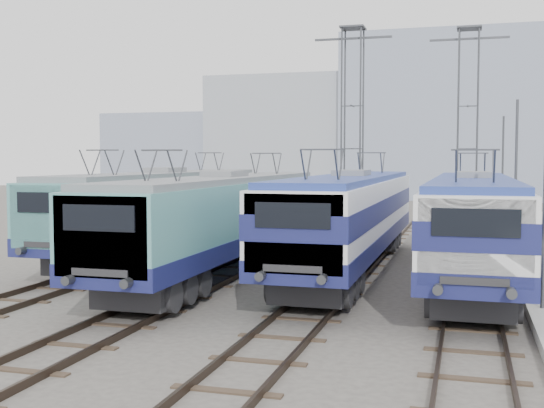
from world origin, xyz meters
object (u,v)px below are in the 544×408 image
Objects in this scene: mast_mid at (516,179)px; mast_rear at (502,174)px; locomotive_center_left at (223,215)px; catenary_tower_west at (352,121)px; catenary_tower_east at (468,121)px; locomotive_far_right at (472,217)px; locomotive_far_left at (164,205)px; locomotive_center_right at (351,212)px.

mast_mid is 1.00× the size of mast_rear.
catenary_tower_west is at bearing 81.94° from locomotive_center_left.
locomotive_far_right is at bearing -89.13° from catenary_tower_east.
catenary_tower_west reaches higher than locomotive_center_left.
catenary_tower_west is at bearing 114.92° from locomotive_far_right.
mast_mid is (8.60, -8.00, -3.14)m from catenary_tower_west.
mast_rear is (10.85, 19.88, 1.22)m from locomotive_center_left.
catenary_tower_east is at bearing -136.40° from mast_rear.
catenary_tower_west is at bearing 137.07° from mast_mid.
locomotive_center_right is (9.00, -2.46, 0.04)m from locomotive_far_left.
locomotive_center_left is at bearing -98.06° from catenary_tower_west.
catenary_tower_west reaches higher than locomotive_center_right.
mast_mid is (1.85, 6.53, 1.17)m from locomotive_far_right.
locomotive_center_left is at bearing -171.44° from locomotive_far_right.
locomotive_center_right is at bearing -15.30° from locomotive_far_left.
locomotive_center_left is 4.91m from locomotive_center_right.
locomotive_far_left is 9.33m from locomotive_center_right.
locomotive_far_right is 18.66m from mast_rear.
catenary_tower_east reaches higher than mast_rear.
catenary_tower_west and catenary_tower_east have the same top height.
mast_mid and mast_rear have the same top height.
catenary_tower_east is (4.25, 15.92, 4.29)m from locomotive_center_right.
mast_rear is (8.60, 4.00, -3.14)m from catenary_tower_west.
mast_rear is at bearing 70.48° from locomotive_center_right.
catenary_tower_east is (8.75, 17.88, 4.36)m from locomotive_center_left.
catenary_tower_east reaches higher than locomotive_far_left.
locomotive_far_left reaches higher than locomotive_center_left.
locomotive_far_right is (9.00, 1.35, 0.06)m from locomotive_center_left.
locomotive_center_left is 1.00× the size of locomotive_far_right.
catenary_tower_west is 1.71× the size of mast_mid.
locomotive_far_left is 6.31m from locomotive_center_left.
locomotive_center_right is 1.54× the size of catenary_tower_west.
locomotive_far_right is at bearing -105.82° from mast_mid.
catenary_tower_east is at bearing 75.05° from locomotive_center_right.
catenary_tower_east reaches higher than locomotive_center_left.
catenary_tower_east reaches higher than mast_mid.
locomotive_far_left is at bearing -134.56° from catenary_tower_east.
locomotive_far_right is at bearing -7.73° from locomotive_center_right.
mast_mid is (6.35, 5.92, 1.15)m from locomotive_center_right.
locomotive_center_left reaches higher than locomotive_far_right.
locomotive_center_right is 1.01× the size of locomotive_far_right.
locomotive_center_right is 2.64× the size of mast_mid.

